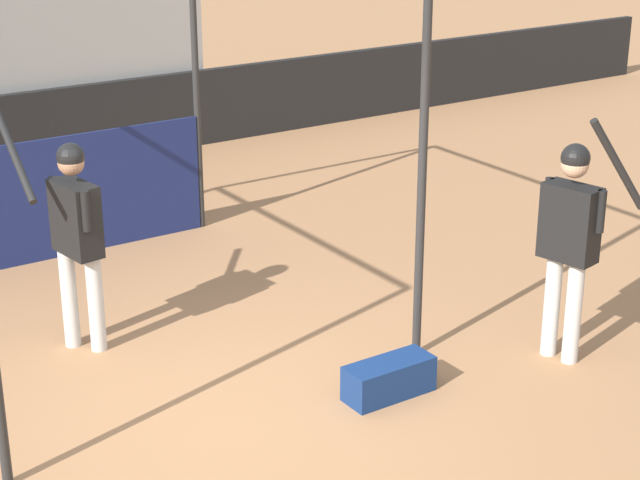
% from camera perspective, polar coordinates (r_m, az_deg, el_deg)
% --- Properties ---
extents(ground_plane, '(60.00, 60.00, 0.00)m').
position_cam_1_polar(ground_plane, '(7.82, -5.04, -9.73)').
color(ground_plane, '#A8754C').
extents(batting_cage, '(3.46, 3.79, 3.19)m').
position_cam_1_polar(batting_cage, '(9.97, -13.23, 5.04)').
color(batting_cage, '#282828').
rests_on(batting_cage, ground).
extents(player_batter, '(0.55, 0.92, 1.93)m').
position_cam_1_polar(player_batter, '(8.69, -12.96, 0.68)').
color(player_batter, silver).
rests_on(player_batter, ground).
extents(player_waiting, '(0.55, 0.72, 2.07)m').
position_cam_1_polar(player_waiting, '(8.50, 13.21, 0.43)').
color(player_waiting, silver).
rests_on(player_waiting, ground).
extents(equipment_bag, '(0.70, 0.28, 0.28)m').
position_cam_1_polar(equipment_bag, '(8.10, 3.70, -7.39)').
color(equipment_bag, navy).
rests_on(equipment_bag, ground).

